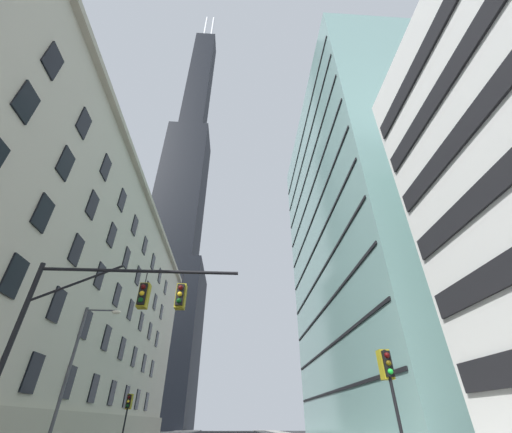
# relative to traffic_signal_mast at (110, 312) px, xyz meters

# --- Properties ---
(station_building) EXTENTS (14.37, 60.22, 26.94)m
(station_building) POSITION_rel_traffic_signal_mast_xyz_m (-14.08, 20.02, 8.25)
(station_building) COLOR beige
(station_building) RESTS_ON ground
(dark_skyscraper) EXTENTS (22.58, 22.58, 208.17)m
(dark_skyscraper) POSITION_rel_traffic_signal_mast_xyz_m (-17.01, 80.59, 54.96)
(dark_skyscraper) COLOR black
(dark_skyscraper) RESTS_ON ground
(glass_office_midrise) EXTENTS (19.91, 31.90, 44.85)m
(glass_office_midrise) POSITION_rel_traffic_signal_mast_xyz_m (24.67, 21.07, 17.23)
(glass_office_midrise) COLOR gray
(glass_office_midrise) RESTS_ON ground
(traffic_signal_mast) EXTENTS (8.65, 0.63, 7.10)m
(traffic_signal_mast) POSITION_rel_traffic_signal_mast_xyz_m (0.00, 0.00, 0.00)
(traffic_signal_mast) COLOR black
(traffic_signal_mast) RESTS_ON sidewalk_left
(traffic_light_near_right) EXTENTS (0.40, 0.63, 3.68)m
(traffic_light_near_right) POSITION_rel_traffic_signal_mast_xyz_m (10.91, -0.28, -2.10)
(traffic_light_near_right) COLOR black
(traffic_light_near_right) RESTS_ON sidewalk_right
(traffic_light_far_left) EXTENTS (0.40, 0.63, 3.23)m
(traffic_light_far_left) POSITION_rel_traffic_signal_mast_xyz_m (-3.05, 15.88, -2.50)
(traffic_light_far_left) COLOR black
(traffic_light_far_left) RESTS_ON sidewalk_left
(street_lamppost) EXTENTS (2.20, 0.32, 7.30)m
(street_lamppost) POSITION_rel_traffic_signal_mast_xyz_m (-3.85, 6.95, -0.69)
(street_lamppost) COLOR #47474C
(street_lamppost) RESTS_ON sidewalk_left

